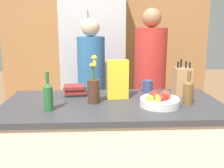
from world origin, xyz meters
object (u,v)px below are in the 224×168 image
at_px(cereal_box, 118,80).
at_px(coffee_mug, 147,86).
at_px(fruit_bowl, 160,100).
at_px(knife_block, 183,81).
at_px(person_at_sink, 92,85).
at_px(person_in_blue, 150,79).
at_px(book_stack, 75,90).
at_px(bottle_oil, 48,96).
at_px(refrigerator, 93,65).
at_px(bottle_vinegar, 188,91).
at_px(flower_vase, 94,88).

distance_m(cereal_box, coffee_mug, 0.35).
distance_m(fruit_bowl, knife_block, 0.39).
xyz_separation_m(coffee_mug, person_at_sink, (-0.50, 0.47, -0.09)).
bearing_deg(person_at_sink, knife_block, -50.11).
relative_size(fruit_bowl, person_in_blue, 0.17).
relative_size(book_stack, bottle_oil, 0.72).
bearing_deg(cereal_box, refrigerator, 99.32).
bearing_deg(coffee_mug, knife_block, -24.00).
relative_size(refrigerator, coffee_mug, 17.58).
bearing_deg(person_in_blue, bottle_vinegar, -62.61).
distance_m(refrigerator, book_stack, 1.21).
xyz_separation_m(book_stack, person_at_sink, (0.12, 0.54, -0.08)).
height_order(refrigerator, flower_vase, refrigerator).
distance_m(bottle_vinegar, person_at_sink, 1.12).
distance_m(refrigerator, person_in_blue, 0.87).
height_order(flower_vase, person_at_sink, person_at_sink).
distance_m(book_stack, person_in_blue, 0.94).
xyz_separation_m(coffee_mug, book_stack, (-0.62, -0.07, -0.01)).
bearing_deg(knife_block, bottle_vinegar, -98.23).
bearing_deg(refrigerator, book_stack, -96.18).
bearing_deg(coffee_mug, cereal_box, -144.58).
distance_m(fruit_bowl, person_at_sink, 1.02).
relative_size(coffee_mug, bottle_vinegar, 0.47).
distance_m(fruit_bowl, person_in_blue, 0.93).
bearing_deg(refrigerator, coffee_mug, -66.52).
height_order(flower_vase, book_stack, flower_vase).
xyz_separation_m(knife_block, bottle_vinegar, (-0.04, -0.25, -0.02)).
relative_size(cereal_box, bottle_oil, 1.15).
bearing_deg(person_in_blue, refrigerator, 155.22).
bearing_deg(person_in_blue, bottle_oil, -111.41).
bearing_deg(refrigerator, fruit_bowl, -71.84).
bearing_deg(fruit_bowl, cereal_box, 143.40).
distance_m(book_stack, person_at_sink, 0.56).
bearing_deg(bottle_vinegar, book_stack, 160.31).
height_order(bottle_vinegar, person_at_sink, person_at_sink).
xyz_separation_m(cereal_box, person_in_blue, (0.39, 0.71, -0.15)).
bearing_deg(book_stack, person_at_sink, 77.19).
height_order(fruit_bowl, person_in_blue, person_in_blue).
height_order(refrigerator, knife_block, refrigerator).
relative_size(fruit_bowl, cereal_box, 0.94).
bearing_deg(person_at_sink, bottle_oil, -118.25).
relative_size(bottle_oil, person_at_sink, 0.17).
bearing_deg(refrigerator, person_at_sink, -90.65).
xyz_separation_m(fruit_bowl, person_at_sink, (-0.51, 0.88, -0.08)).
height_order(cereal_box, coffee_mug, cereal_box).
relative_size(coffee_mug, person_at_sink, 0.07).
xyz_separation_m(refrigerator, knife_block, (0.76, -1.25, 0.04)).
bearing_deg(cereal_box, flower_vase, -148.80).
bearing_deg(coffee_mug, book_stack, -173.70).
height_order(fruit_bowl, cereal_box, cereal_box).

